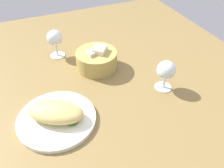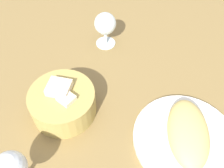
{
  "view_description": "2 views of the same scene",
  "coord_description": "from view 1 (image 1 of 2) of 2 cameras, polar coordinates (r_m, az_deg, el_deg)",
  "views": [
    {
      "loc": [
        -18.99,
        -65.4,
        57.43
      ],
      "look_at": [
        5.81,
        -7.59,
        4.66
      ],
      "focal_mm": 37.88,
      "sensor_mm": 36.0,
      "label": 1
    },
    {
      "loc": [
        -30.5,
        16.16,
        55.18
      ],
      "look_at": [
        4.51,
        -3.07,
        5.7
      ],
      "focal_mm": 39.58,
      "sensor_mm": 36.0,
      "label": 2
    }
  ],
  "objects": [
    {
      "name": "wine_glass_near",
      "position": [
        0.85,
        12.9,
        3.0
      ],
      "size": [
        6.79,
        6.79,
        11.48
      ],
      "color": "silver",
      "rests_on": "ground_plane"
    },
    {
      "name": "plate",
      "position": [
        0.78,
        -13.18,
        -8.2
      ],
      "size": [
        24.97,
        24.97,
        1.4
      ],
      "primitive_type": "cylinder",
      "color": "white",
      "rests_on": "ground_plane"
    },
    {
      "name": "bread_basket",
      "position": [
        0.96,
        -3.71,
        5.96
      ],
      "size": [
        16.51,
        16.51,
        9.25
      ],
      "color": "tan",
      "rests_on": "ground_plane"
    },
    {
      "name": "lettuce_garnish",
      "position": [
        0.75,
        -9.65,
        -8.49
      ],
      "size": [
        4.22,
        4.22,
        1.37
      ],
      "primitive_type": "cone",
      "color": "#448130",
      "rests_on": "plate"
    },
    {
      "name": "wine_glass_far",
      "position": [
        1.04,
        -13.6,
        10.43
      ],
      "size": [
        6.65,
        6.65,
        12.14
      ],
      "color": "silver",
      "rests_on": "ground_plane"
    },
    {
      "name": "ground_plane",
      "position": [
        0.9,
        -5.33,
        -0.85
      ],
      "size": [
        140.0,
        140.0,
        2.0
      ],
      "primitive_type": "cube",
      "color": "olive"
    },
    {
      "name": "omelette",
      "position": [
        0.76,
        -13.54,
        -6.56
      ],
      "size": [
        20.38,
        17.98,
        5.09
      ],
      "primitive_type": "ellipsoid",
      "rotation": [
        0.0,
        0.0,
        -0.59
      ],
      "color": "#D6BE69",
      "rests_on": "plate"
    }
  ]
}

